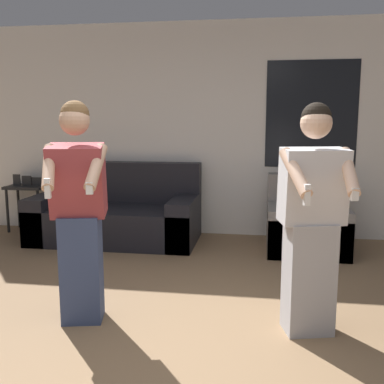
# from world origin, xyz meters

# --- Properties ---
(ground_plane) EXTENTS (14.00, 14.00, 0.00)m
(ground_plane) POSITION_xyz_m (0.00, 0.00, 0.00)
(ground_plane) COLOR #846647
(wall_back) EXTENTS (6.75, 0.07, 2.70)m
(wall_back) POSITION_xyz_m (0.02, 3.39, 1.35)
(wall_back) COLOR silver
(wall_back) RESTS_ON ground_plane
(couch) EXTENTS (2.00, 0.98, 0.95)m
(couch) POSITION_xyz_m (-1.06, 2.88, 0.31)
(couch) COLOR black
(couch) RESTS_ON ground_plane
(armchair) EXTENTS (0.88, 0.82, 0.85)m
(armchair) POSITION_xyz_m (1.23, 2.76, 0.29)
(armchair) COLOR slate
(armchair) RESTS_ON ground_plane
(side_table) EXTENTS (0.52, 0.36, 0.77)m
(side_table) POSITION_xyz_m (-2.39, 3.15, 0.52)
(side_table) COLOR black
(side_table) RESTS_ON ground_plane
(person_left) EXTENTS (0.46, 0.55, 1.62)m
(person_left) POSITION_xyz_m (-0.60, 0.63, 0.83)
(person_left) COLOR #384770
(person_left) RESTS_ON ground_plane
(person_right) EXTENTS (0.51, 0.54, 1.61)m
(person_right) POSITION_xyz_m (1.05, 0.70, 0.81)
(person_right) COLOR #B2B2B7
(person_right) RESTS_ON ground_plane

